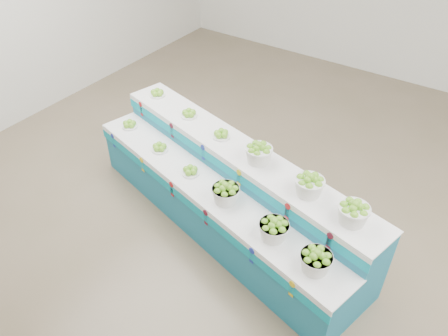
{
  "coord_description": "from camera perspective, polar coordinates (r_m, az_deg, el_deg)",
  "views": [
    {
      "loc": [
        1.42,
        -3.42,
        4.05
      ],
      "look_at": [
        -0.83,
        -0.11,
        0.87
      ],
      "focal_mm": 35.75,
      "sensor_mm": 36.0,
      "label": 1
    }
  ],
  "objects": [
    {
      "name": "basket_upper_right",
      "position": [
        4.36,
        16.22,
        -5.5
      ],
      "size": [
        0.37,
        0.37,
        0.23
      ],
      "primitive_type": null,
      "rotation": [
        0.0,
        0.0,
        -0.25
      ],
      "color": "silver",
      "rests_on": "display_stand"
    },
    {
      "name": "plate_lower_left",
      "position": [
        6.19,
        -12.01,
        5.52
      ],
      "size": [
        0.26,
        0.26,
        0.1
      ],
      "primitive_type": "cylinder",
      "rotation": [
        0.0,
        0.0,
        -0.25
      ],
      "color": "white",
      "rests_on": "display_stand"
    },
    {
      "name": "basket_lower_mid",
      "position": [
        4.48,
        6.39,
        -7.76
      ],
      "size": [
        0.37,
        0.37,
        0.23
      ],
      "primitive_type": null,
      "rotation": [
        0.0,
        0.0,
        -0.25
      ],
      "color": "silver",
      "rests_on": "display_stand"
    },
    {
      "name": "basket_lower_right",
      "position": [
        4.27,
        11.67,
        -11.52
      ],
      "size": [
        0.37,
        0.37,
        0.23
      ],
      "primitive_type": null,
      "rotation": [
        0.0,
        0.0,
        -0.25
      ],
      "color": "silver",
      "rests_on": "display_stand"
    },
    {
      "name": "plate_upper_mid",
      "position": [
        5.73,
        -4.51,
        7.02
      ],
      "size": [
        0.26,
        0.26,
        0.1
      ],
      "primitive_type": "cylinder",
      "rotation": [
        0.0,
        0.0,
        -0.25
      ],
      "color": "white",
      "rests_on": "display_stand"
    },
    {
      "name": "plate_upper_left",
      "position": [
        6.24,
        -8.56,
        9.51
      ],
      "size": [
        0.26,
        0.26,
        0.1
      ],
      "primitive_type": "cylinder",
      "rotation": [
        0.0,
        0.0,
        -0.25
      ],
      "color": "white",
      "rests_on": "display_stand"
    },
    {
      "name": "ground",
      "position": [
        5.49,
        7.99,
        -9.58
      ],
      "size": [
        10.0,
        10.0,
        0.0
      ],
      "primitive_type": "plane",
      "color": "brown",
      "rests_on": "ground"
    },
    {
      "name": "basket_upper_left",
      "position": [
        4.92,
        4.47,
        1.93
      ],
      "size": [
        0.37,
        0.37,
        0.23
      ],
      "primitive_type": null,
      "rotation": [
        0.0,
        0.0,
        -0.25
      ],
      "color": "silver",
      "rests_on": "display_stand"
    },
    {
      "name": "plate_lower_right",
      "position": [
        5.26,
        -4.33,
        -0.3
      ],
      "size": [
        0.26,
        0.26,
        0.1
      ],
      "primitive_type": "cylinder",
      "rotation": [
        0.0,
        0.0,
        -0.25
      ],
      "color": "white",
      "rests_on": "display_stand"
    },
    {
      "name": "display_stand",
      "position": [
        5.35,
        0.0,
        -3.02
      ],
      "size": [
        4.07,
        1.95,
        1.02
      ],
      "primitive_type": null,
      "rotation": [
        0.0,
        0.0,
        -0.25
      ],
      "color": "teal",
      "rests_on": "ground"
    },
    {
      "name": "plate_upper_right",
      "position": [
        5.32,
        -0.35,
        4.4
      ],
      "size": [
        0.26,
        0.26,
        0.1
      ],
      "primitive_type": "cylinder",
      "rotation": [
        0.0,
        0.0,
        -0.25
      ],
      "color": "white",
      "rests_on": "display_stand"
    },
    {
      "name": "basket_lower_left",
      "position": [
        4.84,
        0.22,
        -3.2
      ],
      "size": [
        0.37,
        0.37,
        0.23
      ],
      "primitive_type": null,
      "rotation": [
        0.0,
        0.0,
        -0.25
      ],
      "color": "silver",
      "rests_on": "display_stand"
    },
    {
      "name": "plate_lower_mid",
      "position": [
        5.67,
        -8.24,
        2.68
      ],
      "size": [
        0.26,
        0.26,
        0.1
      ],
      "primitive_type": "cylinder",
      "rotation": [
        0.0,
        0.0,
        -0.25
      ],
      "color": "white",
      "rests_on": "display_stand"
    },
    {
      "name": "basket_upper_mid",
      "position": [
        4.56,
        10.86,
        -2.13
      ],
      "size": [
        0.37,
        0.37,
        0.23
      ],
      "primitive_type": null,
      "rotation": [
        0.0,
        0.0,
        -0.25
      ],
      "color": "silver",
      "rests_on": "display_stand"
    }
  ]
}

